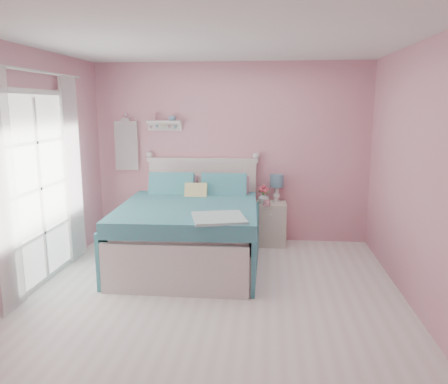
% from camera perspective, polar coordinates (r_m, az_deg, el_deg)
% --- Properties ---
extents(floor, '(4.50, 4.50, 0.00)m').
position_cam_1_polar(floor, '(4.60, -1.64, -14.33)').
color(floor, silver).
rests_on(floor, ground).
extents(room_shell, '(4.50, 4.50, 4.50)m').
position_cam_1_polar(room_shell, '(4.17, -1.76, 5.72)').
color(room_shell, pink).
rests_on(room_shell, floor).
extents(bed, '(1.73, 2.15, 1.23)m').
position_cam_1_polar(bed, '(5.61, -4.33, -5.08)').
color(bed, silver).
rests_on(bed, floor).
extents(nightstand, '(0.43, 0.42, 0.62)m').
position_cam_1_polar(nightstand, '(6.36, 6.16, -4.11)').
color(nightstand, beige).
rests_on(nightstand, floor).
extents(table_lamp, '(0.20, 0.20, 0.39)m').
position_cam_1_polar(table_lamp, '(6.33, 6.91, 1.19)').
color(table_lamp, white).
rests_on(table_lamp, nightstand).
extents(vase, '(0.19, 0.19, 0.16)m').
position_cam_1_polar(vase, '(6.25, 5.18, -0.69)').
color(vase, silver).
rests_on(vase, nightstand).
extents(teacup, '(0.11, 0.11, 0.07)m').
position_cam_1_polar(teacup, '(6.10, 5.59, -1.42)').
color(teacup, pink).
rests_on(teacup, nightstand).
extents(roses, '(0.14, 0.11, 0.12)m').
position_cam_1_polar(roses, '(6.23, 5.18, 0.36)').
color(roses, '#D5485D').
rests_on(roses, vase).
extents(wall_shelf, '(0.50, 0.15, 0.25)m').
position_cam_1_polar(wall_shelf, '(6.49, -7.80, 8.91)').
color(wall_shelf, silver).
rests_on(wall_shelf, room_shell).
extents(hanging_dress, '(0.34, 0.03, 0.72)m').
position_cam_1_polar(hanging_dress, '(6.66, -12.64, 5.92)').
color(hanging_dress, white).
rests_on(hanging_dress, room_shell).
extents(french_door, '(0.04, 1.32, 2.16)m').
position_cam_1_polar(french_door, '(5.25, -22.96, 0.35)').
color(french_door, silver).
rests_on(french_door, floor).
extents(curtain_near, '(0.04, 0.40, 2.32)m').
position_cam_1_polar(curtain_near, '(4.58, -26.93, -0.11)').
color(curtain_near, white).
rests_on(curtain_near, floor).
extents(curtain_far, '(0.04, 0.40, 2.32)m').
position_cam_1_polar(curtain_far, '(5.86, -19.16, 2.72)').
color(curtain_far, white).
rests_on(curtain_far, floor).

